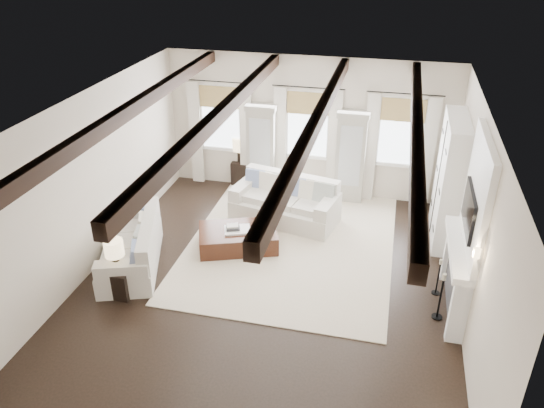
% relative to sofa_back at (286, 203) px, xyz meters
% --- Properties ---
extents(ground, '(7.50, 7.50, 0.00)m').
position_rel_sofa_back_xyz_m(ground, '(0.18, -2.29, -0.39)').
color(ground, black).
rests_on(ground, ground).
extents(room_shell, '(6.54, 7.54, 3.22)m').
position_rel_sofa_back_xyz_m(room_shell, '(0.93, -1.39, 1.50)').
color(room_shell, beige).
rests_on(room_shell, ground).
extents(area_rug, '(3.98, 4.96, 0.02)m').
position_rel_sofa_back_xyz_m(area_rug, '(0.32, -0.98, -0.38)').
color(area_rug, beige).
rests_on(area_rug, ground).
extents(sofa_back, '(2.39, 1.45, 0.95)m').
position_rel_sofa_back_xyz_m(sofa_back, '(0.00, 0.00, 0.00)').
color(sofa_back, silver).
rests_on(sofa_back, ground).
extents(sofa_left, '(1.60, 2.31, 0.91)m').
position_rel_sofa_back_xyz_m(sofa_left, '(-2.37, -2.36, -0.03)').
color(sofa_left, silver).
rests_on(sofa_left, ground).
extents(ottoman, '(1.73, 1.40, 0.39)m').
position_rel_sofa_back_xyz_m(ottoman, '(-0.68, -1.33, -0.19)').
color(ottoman, black).
rests_on(ottoman, ground).
extents(tray, '(0.60, 0.53, 0.04)m').
position_rel_sofa_back_xyz_m(tray, '(-0.68, -1.36, 0.02)').
color(tray, white).
rests_on(tray, ottoman).
extents(book_lower, '(0.31, 0.28, 0.04)m').
position_rel_sofa_back_xyz_m(book_lower, '(-0.76, -1.38, 0.06)').
color(book_lower, '#262628').
rests_on(book_lower, tray).
extents(book_upper, '(0.27, 0.24, 0.03)m').
position_rel_sofa_back_xyz_m(book_upper, '(-0.77, -1.36, 0.10)').
color(book_upper, beige).
rests_on(book_upper, book_lower).
extents(side_table_front, '(0.50, 0.50, 0.50)m').
position_rel_sofa_back_xyz_m(side_table_front, '(-2.25, -3.20, -0.14)').
color(side_table_front, black).
rests_on(side_table_front, ground).
extents(lamp_front, '(0.32, 0.32, 0.56)m').
position_rel_sofa_back_xyz_m(lamp_front, '(-2.25, -3.20, 0.48)').
color(lamp_front, black).
rests_on(lamp_front, side_table_front).
extents(side_table_back, '(0.39, 0.39, 0.59)m').
position_rel_sofa_back_xyz_m(side_table_back, '(-1.45, 1.48, -0.10)').
color(side_table_back, black).
rests_on(side_table_back, ground).
extents(lamp_back, '(0.35, 0.35, 0.60)m').
position_rel_sofa_back_xyz_m(lamp_back, '(-1.45, 1.48, 0.61)').
color(lamp_back, black).
rests_on(lamp_back, side_table_back).
extents(candlestick_near, '(0.17, 0.17, 0.86)m').
position_rel_sofa_back_xyz_m(candlestick_near, '(3.08, -2.61, -0.04)').
color(candlestick_near, black).
rests_on(candlestick_near, ground).
extents(candlestick_far, '(0.14, 0.14, 0.70)m').
position_rel_sofa_back_xyz_m(candlestick_far, '(3.08, -1.96, -0.10)').
color(candlestick_far, black).
rests_on(candlestick_far, ground).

